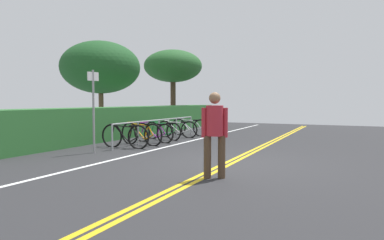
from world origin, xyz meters
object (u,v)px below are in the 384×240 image
object	(u,v)px
bike_rack	(159,125)
bicycle_4	(177,129)
bicycle_2	(153,133)
bicycle_5	(189,127)
sign_post_near	(93,103)
bicycle_1	(141,134)
bicycle_3	(163,131)
tree_mid	(101,68)
tree_far_right	(173,67)
bicycle_0	(125,136)
pedestrian	(215,129)

from	to	relation	value
bike_rack	bicycle_4	xyz separation A→B (m)	(1.30, -0.04, -0.25)
bike_rack	bicycle_2	world-z (taller)	bike_rack
bicycle_4	bicycle_5	distance (m)	0.94
bike_rack	sign_post_near	xyz separation A→B (m)	(-3.29, 0.15, 0.80)
bicycle_1	bicycle_5	size ratio (longest dim) A/B	0.97
bicycle_5	sign_post_near	size ratio (longest dim) A/B	0.79
bicycle_3	sign_post_near	bearing A→B (deg)	179.21
bike_rack	bicycle_5	xyz separation A→B (m)	(2.23, -0.14, -0.23)
bicycle_1	bicycle_4	distance (m)	2.56
bicycle_1	tree_mid	xyz separation A→B (m)	(3.06, 4.23, 2.61)
bicycle_3	sign_post_near	xyz separation A→B (m)	(-3.70, 0.05, 1.05)
bicycle_1	tree_mid	distance (m)	5.83
bicycle_5	tree_far_right	bearing A→B (deg)	36.02
bicycle_0	bicycle_5	size ratio (longest dim) A/B	0.95
bicycle_1	sign_post_near	size ratio (longest dim) A/B	0.77
bicycle_3	tree_mid	xyz separation A→B (m)	(1.37, 4.06, 2.64)
bicycle_2	bicycle_4	size ratio (longest dim) A/B	0.99
bicycle_0	bicycle_5	distance (m)	4.33
bicycle_5	pedestrian	size ratio (longest dim) A/B	1.13
pedestrian	tree_far_right	distance (m)	13.46
bicycle_5	pedestrian	distance (m)	8.07
bicycle_1	tree_far_right	bearing A→B (deg)	21.19
bicycle_1	sign_post_near	bearing A→B (deg)	173.84
bicycle_3	sign_post_near	world-z (taller)	sign_post_near
bicycle_1	bicycle_5	distance (m)	3.50
pedestrian	bicycle_3	bearing A→B (deg)	38.53
bicycle_2	tree_mid	world-z (taller)	tree_mid
tree_mid	bicycle_1	bearing A→B (deg)	-125.89
bicycle_1	bike_rack	bearing A→B (deg)	3.28
bicycle_1	tree_far_right	world-z (taller)	tree_far_right
bike_rack	bicycle_0	world-z (taller)	bike_rack
bicycle_1	pedestrian	bearing A→B (deg)	-131.55
bicycle_4	bicycle_0	bearing A→B (deg)	179.87
sign_post_near	tree_far_right	size ratio (longest dim) A/B	0.53
bike_rack	tree_far_right	distance (m)	7.61
bicycle_1	bicycle_0	bearing A→B (deg)	177.21
bike_rack	tree_mid	distance (m)	5.12
bicycle_5	tree_mid	size ratio (longest dim) A/B	0.43
bicycle_0	bicycle_1	xyz separation A→B (m)	(0.83, -0.04, 0.00)
bike_rack	bicycle_0	bearing A→B (deg)	-179.12
bicycle_5	tree_far_right	distance (m)	6.02
pedestrian	bicycle_1	bearing A→B (deg)	48.45
sign_post_near	tree_far_right	world-z (taller)	tree_far_right
bicycle_2	sign_post_near	xyz separation A→B (m)	(-2.80, 0.20, 1.04)
bicycle_3	pedestrian	distance (m)	6.69
tree_far_right	bicycle_4	bearing A→B (deg)	-150.12
bike_rack	tree_far_right	bearing A→B (deg)	24.35
bicycle_5	pedestrian	xyz separation A→B (m)	(-7.03, -3.91, 0.57)
bicycle_1	sign_post_near	distance (m)	2.27
bicycle_1	tree_mid	bearing A→B (deg)	54.11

